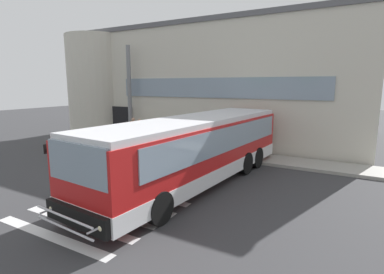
{
  "coord_description": "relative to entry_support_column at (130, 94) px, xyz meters",
  "views": [
    {
      "loc": [
        8.96,
        -10.61,
        4.0
      ],
      "look_at": [
        1.96,
        1.78,
        1.5
      ],
      "focal_mm": 28.0,
      "sensor_mm": 36.0,
      "label": 1
    }
  ],
  "objects": [
    {
      "name": "passenger_by_doorway",
      "position": [
        1.64,
        -1.03,
        -2.27
      ],
      "size": [
        0.51,
        0.52,
        1.68
      ],
      "color": "#4C4233",
      "rests_on": "boarding_curb"
    },
    {
      "name": "ground_plane",
      "position": [
        5.03,
        -5.4,
        -3.39
      ],
      "size": [
        80.0,
        90.0,
        0.02
      ],
      "primitive_type": "cube",
      "color": "#353538",
      "rests_on": "ground"
    },
    {
      "name": "passenger_at_curb_edge",
      "position": [
        3.28,
        -0.49,
        -2.3
      ],
      "size": [
        0.52,
        0.38,
        1.68
      ],
      "color": "#1E2338",
      "rests_on": "boarding_curb"
    },
    {
      "name": "passenger_near_column",
      "position": [
        0.8,
        -0.64,
        -2.3
      ],
      "size": [
        0.57,
        0.32,
        1.68
      ],
      "color": "#2D2D33",
      "rests_on": "boarding_curb"
    },
    {
      "name": "bay_paint_stripes",
      "position": [
        7.03,
        -9.6,
        -3.38
      ],
      "size": [
        4.4,
        3.96,
        0.01
      ],
      "color": "silver",
      "rests_on": "ground"
    },
    {
      "name": "safety_bollard_yellow",
      "position": [
        7.65,
        -1.8,
        -2.93
      ],
      "size": [
        0.18,
        0.18,
        0.9
      ],
      "primitive_type": "cylinder",
      "color": "yellow",
      "rests_on": "ground"
    },
    {
      "name": "terminal_building",
      "position": [
        4.35,
        6.19,
        0.6
      ],
      "size": [
        21.31,
        13.8,
        7.99
      ],
      "color": "beige",
      "rests_on": "ground"
    },
    {
      "name": "bus_main_foreground",
      "position": [
        8.3,
        -5.64,
        -2.05
      ],
      "size": [
        3.88,
        11.66,
        2.7
      ],
      "color": "red",
      "rests_on": "ground"
    },
    {
      "name": "boarding_curb",
      "position": [
        5.03,
        -0.6,
        -3.3
      ],
      "size": [
        23.51,
        2.0,
        0.15
      ],
      "primitive_type": "cube",
      "color": "#9E9B93",
      "rests_on": "ground"
    },
    {
      "name": "entry_support_column",
      "position": [
        0.0,
        0.0,
        0.0
      ],
      "size": [
        0.28,
        0.28,
        6.46
      ],
      "primitive_type": "cylinder",
      "color": "slate",
      "rests_on": "boarding_curb"
    }
  ]
}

